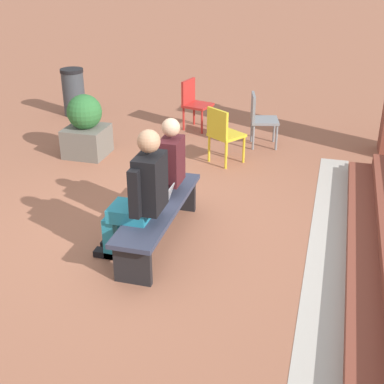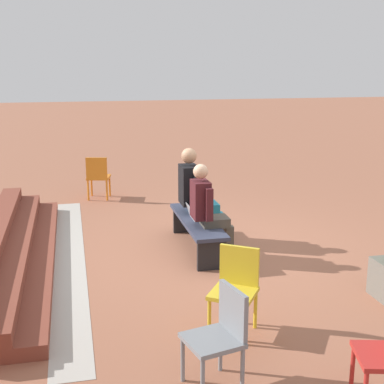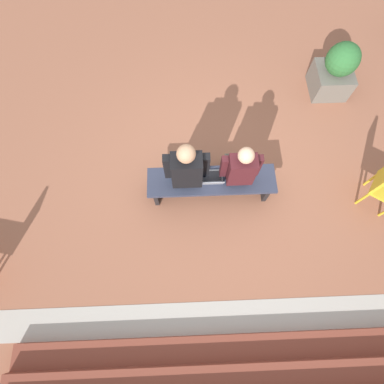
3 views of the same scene
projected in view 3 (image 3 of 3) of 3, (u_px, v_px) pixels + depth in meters
ground_plane at (218, 178)px, 4.67m from camera, size 60.00×60.00×0.00m
concrete_strip at (218, 317)px, 3.93m from camera, size 5.91×0.40×0.01m
bench at (211, 183)px, 4.26m from camera, size 1.80×0.44×0.45m
person_student at (239, 167)px, 3.96m from camera, size 0.52×0.65×1.30m
person_adult at (187, 167)px, 3.92m from camera, size 0.58×0.73×1.41m
laptop at (211, 179)px, 4.11m from camera, size 0.32×0.29×0.21m
planter at (336, 71)px, 4.90m from camera, size 0.60×0.60×0.94m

